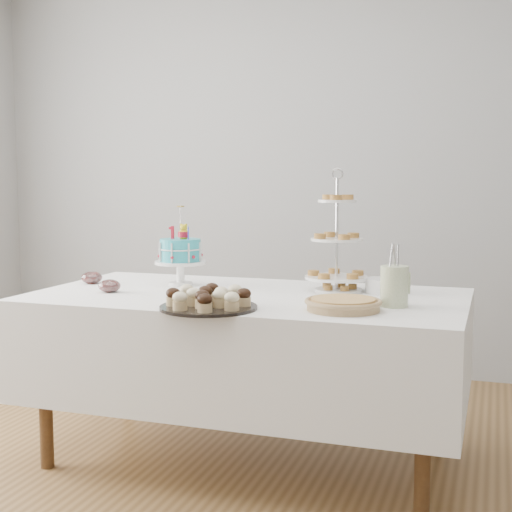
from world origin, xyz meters
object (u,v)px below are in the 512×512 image
(pie, at_px, (343,304))
(jam_bowl_a, at_px, (110,286))
(jam_bowl_b, at_px, (92,278))
(cupcake_tray, at_px, (208,298))
(plate_stack, at_px, (384,286))
(tiered_stand, at_px, (337,240))
(utensil_pitcher, at_px, (394,285))
(birthday_cake, at_px, (181,264))
(pastry_plate, at_px, (339,288))
(table, at_px, (247,344))

(pie, distance_m, jam_bowl_a, 1.11)
(jam_bowl_b, bearing_deg, pie, -13.84)
(cupcake_tray, relative_size, plate_stack, 2.30)
(plate_stack, bearing_deg, tiered_stand, -177.06)
(plate_stack, relative_size, utensil_pitcher, 0.67)
(jam_bowl_a, height_order, jam_bowl_b, jam_bowl_b)
(birthday_cake, xyz_separation_m, tiered_stand, (0.76, 0.06, 0.13))
(pie, bearing_deg, cupcake_tray, -164.96)
(tiered_stand, bearing_deg, jam_bowl_b, -172.54)
(pastry_plate, bearing_deg, cupcake_tray, -122.21)
(table, bearing_deg, jam_bowl_a, -166.22)
(cupcake_tray, xyz_separation_m, utensil_pitcher, (0.69, 0.29, 0.05))
(plate_stack, height_order, jam_bowl_a, plate_stack)
(pie, distance_m, utensil_pitcher, 0.24)
(jam_bowl_a, bearing_deg, tiered_stand, 21.03)
(jam_bowl_a, bearing_deg, plate_stack, 17.92)
(cupcake_tray, height_order, jam_bowl_a, cupcake_tray)
(table, relative_size, cupcake_tray, 4.93)
(birthday_cake, bearing_deg, jam_bowl_a, -126.29)
(birthday_cake, relative_size, jam_bowl_b, 3.73)
(birthday_cake, relative_size, pie, 1.27)
(jam_bowl_a, height_order, utensil_pitcher, utensil_pitcher)
(cupcake_tray, relative_size, pastry_plate, 1.78)
(birthday_cake, xyz_separation_m, jam_bowl_a, (-0.21, -0.31, -0.08))
(pastry_plate, xyz_separation_m, jam_bowl_a, (-0.98, -0.37, 0.01))
(tiered_stand, bearing_deg, cupcake_tray, -121.32)
(table, relative_size, tiered_stand, 3.40)
(tiered_stand, bearing_deg, birthday_cake, -175.39)
(plate_stack, relative_size, pastry_plate, 0.77)
(pie, bearing_deg, birthday_cake, 154.62)
(tiered_stand, distance_m, plate_stack, 0.30)
(table, distance_m, pie, 0.61)
(tiered_stand, bearing_deg, table, -148.06)
(tiered_stand, distance_m, utensil_pitcher, 0.48)
(pie, relative_size, jam_bowl_b, 2.94)
(cupcake_tray, xyz_separation_m, tiered_stand, (0.38, 0.62, 0.19))
(plate_stack, distance_m, jam_bowl_a, 1.25)
(birthday_cake, relative_size, plate_stack, 2.28)
(plate_stack, relative_size, jam_bowl_b, 1.63)
(jam_bowl_b, bearing_deg, pastry_plate, 7.32)
(jam_bowl_b, bearing_deg, jam_bowl_a, -43.72)
(jam_bowl_a, distance_m, utensil_pitcher, 1.28)
(utensil_pitcher, bearing_deg, pastry_plate, 120.64)
(jam_bowl_b, relative_size, utensil_pitcher, 0.41)
(cupcake_tray, bearing_deg, table, 86.90)
(table, bearing_deg, pie, -28.08)
(pie, relative_size, pastry_plate, 1.39)
(plate_stack, bearing_deg, cupcake_tray, -133.28)
(pastry_plate, bearing_deg, utensil_pitcher, -47.79)
(table, xyz_separation_m, utensil_pitcher, (0.67, -0.11, 0.32))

